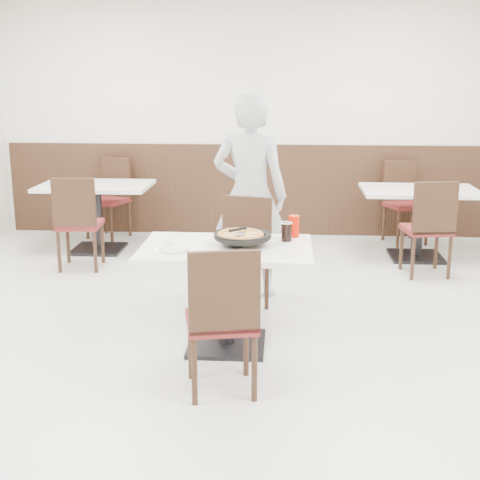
# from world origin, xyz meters

# --- Properties ---
(floor) EXTENTS (7.00, 7.00, 0.00)m
(floor) POSITION_xyz_m (0.00, 0.00, 0.00)
(floor) COLOR beige
(floor) RESTS_ON ground
(wall_back) EXTENTS (6.00, 0.04, 2.80)m
(wall_back) POSITION_xyz_m (0.00, 3.50, 1.40)
(wall_back) COLOR silver
(wall_back) RESTS_ON floor
(wall_front) EXTENTS (6.00, 0.04, 2.80)m
(wall_front) POSITION_xyz_m (0.00, -3.50, 1.40)
(wall_front) COLOR silver
(wall_front) RESTS_ON floor
(wainscot_back) EXTENTS (5.90, 0.03, 1.10)m
(wainscot_back) POSITION_xyz_m (0.00, 3.48, 0.55)
(wainscot_back) COLOR black
(wainscot_back) RESTS_ON floor
(main_table) EXTENTS (1.23, 0.85, 0.75)m
(main_table) POSITION_xyz_m (0.04, -0.03, 0.38)
(main_table) COLOR white
(main_table) RESTS_ON floor
(chair_near) EXTENTS (0.49, 0.49, 0.95)m
(chair_near) POSITION_xyz_m (0.07, -0.72, 0.47)
(chair_near) COLOR black
(chair_near) RESTS_ON floor
(chair_far) EXTENTS (0.51, 0.51, 0.95)m
(chair_far) POSITION_xyz_m (0.09, 0.64, 0.47)
(chair_far) COLOR black
(chair_far) RESTS_ON floor
(trivet) EXTENTS (0.11, 0.11, 0.04)m
(trivet) POSITION_xyz_m (0.11, -0.02, 0.77)
(trivet) COLOR black
(trivet) RESTS_ON main_table
(pizza_pan) EXTENTS (0.36, 0.36, 0.01)m
(pizza_pan) POSITION_xyz_m (0.15, 0.01, 0.79)
(pizza_pan) COLOR black
(pizza_pan) RESTS_ON trivet
(pizza) EXTENTS (0.30, 0.30, 0.02)m
(pizza) POSITION_xyz_m (0.14, -0.01, 0.81)
(pizza) COLOR #CC833F
(pizza) RESTS_ON pizza_pan
(pizza_server) EXTENTS (0.09, 0.10, 0.00)m
(pizza_server) POSITION_xyz_m (0.14, -0.04, 0.84)
(pizza_server) COLOR white
(pizza_server) RESTS_ON pizza
(napkin) EXTENTS (0.20, 0.20, 0.00)m
(napkin) POSITION_xyz_m (-0.37, -0.16, 0.75)
(napkin) COLOR white
(napkin) RESTS_ON main_table
(side_plate) EXTENTS (0.20, 0.20, 0.01)m
(side_plate) POSITION_xyz_m (-0.31, -0.18, 0.76)
(side_plate) COLOR silver
(side_plate) RESTS_ON napkin
(fork) EXTENTS (0.04, 0.15, 0.00)m
(fork) POSITION_xyz_m (-0.36, -0.12, 0.77)
(fork) COLOR white
(fork) RESTS_ON side_plate
(cola_glass) EXTENTS (0.08, 0.08, 0.13)m
(cola_glass) POSITION_xyz_m (0.46, 0.15, 0.81)
(cola_glass) COLOR black
(cola_glass) RESTS_ON main_table
(red_cup) EXTENTS (0.08, 0.08, 0.16)m
(red_cup) POSITION_xyz_m (0.52, 0.29, 0.83)
(red_cup) COLOR #C01000
(red_cup) RESTS_ON main_table
(diner_person) EXTENTS (0.71, 0.52, 1.79)m
(diner_person) POSITION_xyz_m (0.14, 1.18, 0.90)
(diner_person) COLOR silver
(diner_person) RESTS_ON floor
(bg_table_left) EXTENTS (1.22, 0.83, 0.75)m
(bg_table_left) POSITION_xyz_m (-1.63, 2.57, 0.38)
(bg_table_left) COLOR white
(bg_table_left) RESTS_ON floor
(bg_chair_left_near) EXTENTS (0.45, 0.45, 0.95)m
(bg_chair_left_near) POSITION_xyz_m (-1.61, 1.88, 0.47)
(bg_chair_left_near) COLOR black
(bg_chair_left_near) RESTS_ON floor
(bg_chair_left_far) EXTENTS (0.55, 0.55, 0.95)m
(bg_chair_left_far) POSITION_xyz_m (-1.67, 3.16, 0.47)
(bg_chair_left_far) COLOR black
(bg_chair_left_far) RESTS_ON floor
(bg_table_right) EXTENTS (1.27, 0.91, 0.75)m
(bg_table_right) POSITION_xyz_m (1.86, 2.49, 0.38)
(bg_table_right) COLOR white
(bg_table_right) RESTS_ON floor
(bg_chair_right_near) EXTENTS (0.47, 0.47, 0.95)m
(bg_chair_right_near) POSITION_xyz_m (1.83, 1.89, 0.47)
(bg_chair_right_near) COLOR black
(bg_chair_right_near) RESTS_ON floor
(bg_chair_right_far) EXTENTS (0.53, 0.53, 0.95)m
(bg_chair_right_far) POSITION_xyz_m (1.84, 3.14, 0.47)
(bg_chair_right_far) COLOR black
(bg_chair_right_far) RESTS_ON floor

